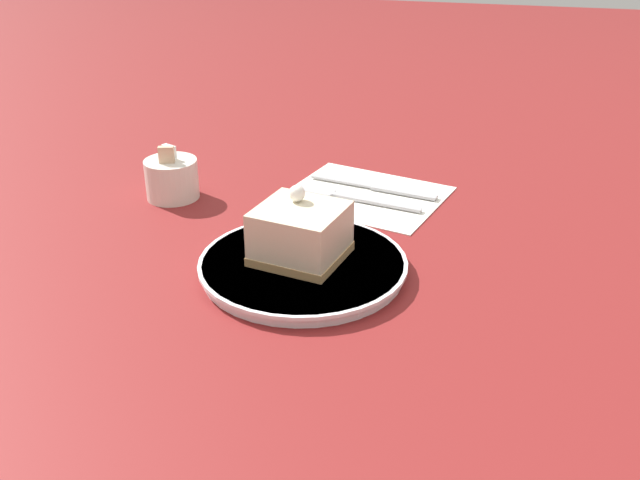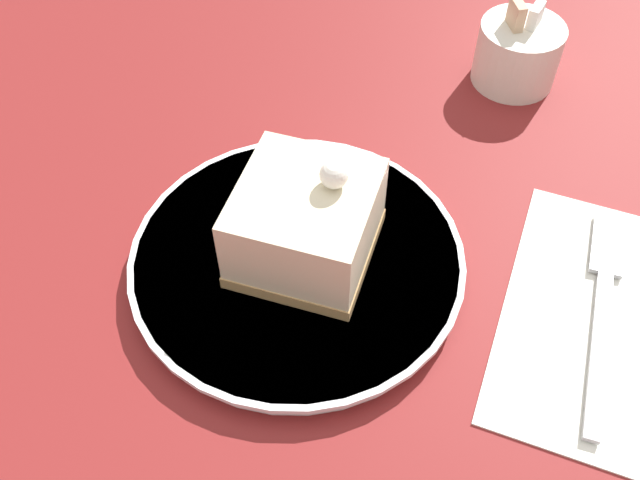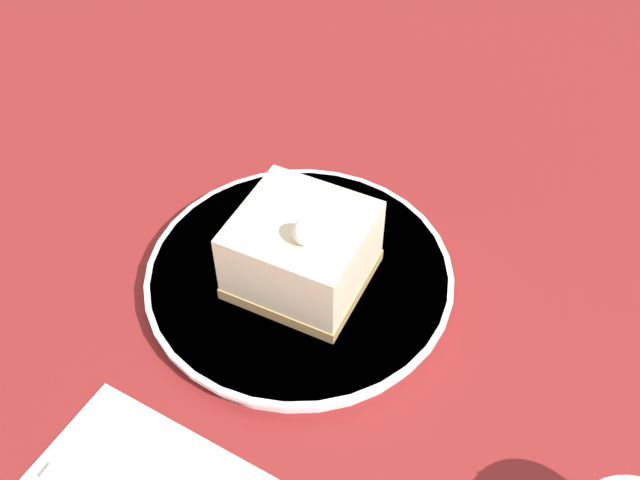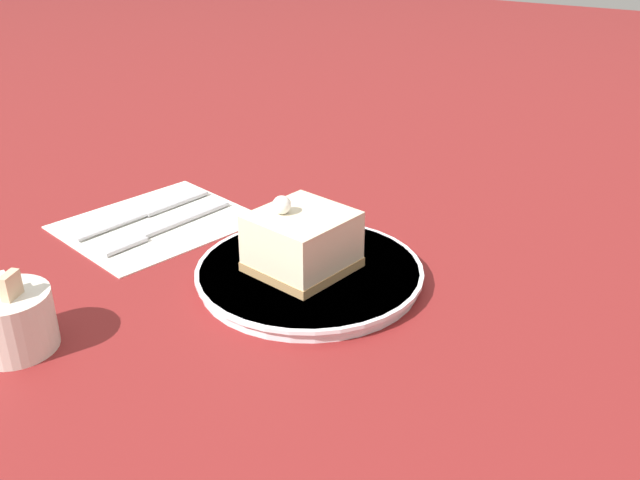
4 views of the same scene
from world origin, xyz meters
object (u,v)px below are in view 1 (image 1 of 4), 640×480
Objects in this scene: plate at (303,266)px; fork at (346,197)px; cake_slice at (300,233)px; knife at (384,189)px; sugar_bowl at (172,178)px.

plate reaches higher than fork.
knife is (0.24, -0.05, -0.04)m from cake_slice.
fork is 0.06m from knife.
knife is (0.25, -0.05, -0.00)m from plate.
plate is 1.24× the size of knife.
plate is at bearing -124.79° from sugar_bowl.
plate is at bearing -133.58° from cake_slice.
plate reaches higher than knife.
sugar_bowl is (-0.05, 0.23, 0.02)m from fork.
knife is at bearing -37.57° from fork.
fork is at bearing 142.43° from knife.
knife is 2.44× the size of sugar_bowl.
sugar_bowl is (0.16, 0.23, 0.02)m from plate.
fork is (0.21, -0.00, -0.00)m from plate.
cake_slice reaches higher than plate.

